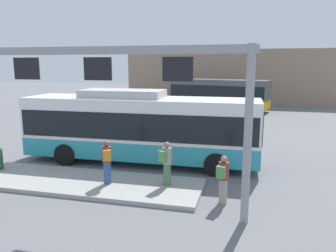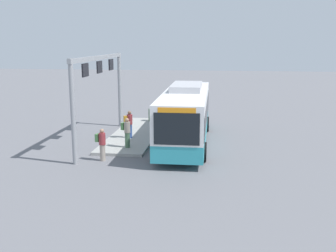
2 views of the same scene
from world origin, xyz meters
name	(u,v)px [view 1 (image 1 of 2)]	position (x,y,z in m)	size (l,w,h in m)	color
ground_plane	(141,162)	(0.00, 0.00, 0.00)	(120.00, 120.00, 0.00)	slate
platform_curb	(75,182)	(-1.58, -3.37, 0.08)	(10.00, 2.80, 0.16)	#9E9E99
bus_main	(140,125)	(-0.01, 0.00, 1.81)	(11.05, 2.81, 3.46)	teal
bus_background_left	(219,93)	(1.91, 19.24, 1.78)	(10.22, 5.02, 3.10)	#EAAD14
person_boarding	(223,179)	(4.21, -3.89, 0.89)	(0.44, 0.59, 1.67)	gray
person_waiting_near	(166,163)	(2.06, -3.09, 1.05)	(0.50, 0.60, 1.67)	#476B4C
person_waiting_mid	(107,161)	(-0.15, -3.46, 1.05)	(0.51, 0.60, 1.67)	#334C8C
platform_sign_gantry	(99,93)	(0.38, -5.05, 3.77)	(9.52, 0.24, 5.20)	gray
station_building	(232,76)	(2.70, 28.22, 3.15)	(24.76, 8.00, 6.31)	gray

